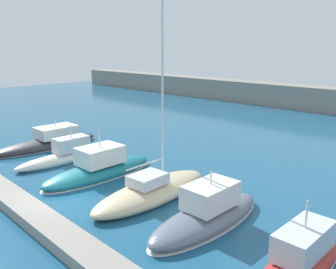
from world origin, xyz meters
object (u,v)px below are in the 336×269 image
(motorboat_red_sixth, at_px, (301,260))
(sailboat_sand_fourth, at_px, (152,190))
(motorboat_charcoal_nearest, at_px, (49,142))
(motorboat_slate_fifth, at_px, (208,214))
(motorboat_teal_third, at_px, (100,168))
(motorboat_ivory_second, at_px, (65,155))

(motorboat_red_sixth, bearing_deg, sailboat_sand_fourth, 86.36)
(sailboat_sand_fourth, bearing_deg, motorboat_charcoal_nearest, 83.25)
(sailboat_sand_fourth, height_order, motorboat_slate_fifth, sailboat_sand_fourth)
(motorboat_charcoal_nearest, xyz_separation_m, motorboat_teal_third, (8.99, -0.92, 0.09))
(motorboat_teal_third, bearing_deg, motorboat_slate_fifth, -91.56)
(motorboat_charcoal_nearest, xyz_separation_m, motorboat_ivory_second, (4.64, -1.09, 0.09))
(motorboat_charcoal_nearest, height_order, motorboat_teal_third, motorboat_teal_third)
(motorboat_charcoal_nearest, distance_m, sailboat_sand_fourth, 14.07)
(motorboat_teal_third, relative_size, motorboat_slate_fifth, 1.11)
(motorboat_red_sixth, bearing_deg, motorboat_slate_fifth, 85.52)
(motorboat_teal_third, distance_m, motorboat_slate_fifth, 9.20)
(motorboat_slate_fifth, height_order, motorboat_red_sixth, motorboat_red_sixth)
(motorboat_ivory_second, relative_size, motorboat_slate_fifth, 0.95)
(motorboat_slate_fifth, relative_size, motorboat_red_sixth, 1.02)
(motorboat_charcoal_nearest, relative_size, motorboat_slate_fifth, 1.23)
(motorboat_charcoal_nearest, distance_m, motorboat_slate_fifth, 18.21)
(motorboat_ivory_second, height_order, sailboat_sand_fourth, sailboat_sand_fourth)
(motorboat_slate_fifth, bearing_deg, motorboat_charcoal_nearest, 86.18)
(motorboat_ivory_second, distance_m, sailboat_sand_fourth, 9.41)
(motorboat_teal_third, relative_size, motorboat_red_sixth, 1.13)
(motorboat_teal_third, distance_m, motorboat_red_sixth, 14.05)
(motorboat_ivory_second, bearing_deg, sailboat_sand_fourth, -89.04)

